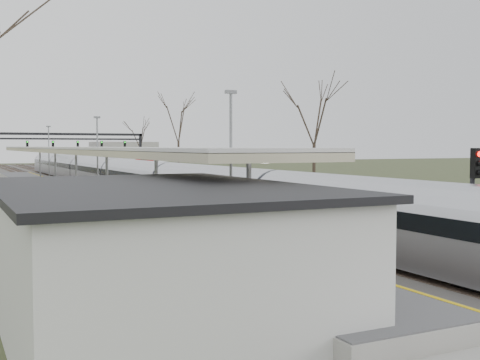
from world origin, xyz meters
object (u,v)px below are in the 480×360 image
object	(u,v)px
train_near	(115,175)
signal_post	(474,189)
train_far	(80,162)
passenger	(212,223)

from	to	relation	value
train_near	signal_post	size ratio (longest dim) A/B	22.00
train_far	train_near	bearing A→B (deg)	-97.80
train_near	passenger	distance (m)	38.73
passenger	signal_post	xyz separation A→B (m)	(8.68, -1.81, 0.83)
passenger	train_far	bearing A→B (deg)	-4.40
train_far	signal_post	world-z (taller)	signal_post
train_near	train_far	distance (m)	51.59
train_near	signal_post	bearing A→B (deg)	-87.49
train_near	passenger	size ratio (longest dim) A/B	50.51
train_near	train_far	world-z (taller)	same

